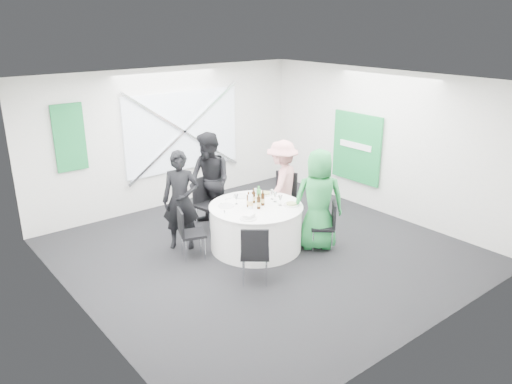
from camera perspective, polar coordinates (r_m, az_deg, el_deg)
floor at (r=8.39m, az=0.86°, el=-6.81°), size 6.00×6.00×0.00m
ceiling at (r=7.59m, az=0.97°, el=12.53°), size 6.00×6.00×0.00m
wall_back at (r=10.29m, az=-9.86°, el=6.13°), size 6.00×0.00×6.00m
wall_front at (r=6.02m, az=19.47°, el=-4.26°), size 6.00×0.00×6.00m
wall_left at (r=6.50m, az=-19.95°, el=-2.60°), size 0.00×6.00×6.00m
wall_right at (r=10.00m, az=14.34°, el=5.43°), size 0.00×6.00×6.00m
window_panel at (r=10.38m, az=-8.33°, el=6.89°), size 2.60×0.03×1.60m
window_brace_a at (r=10.34m, az=-8.22°, el=6.86°), size 2.63×0.05×1.84m
window_brace_b at (r=10.34m, az=-8.22°, el=6.86°), size 2.63×0.05×1.84m
green_banner at (r=9.41m, az=-20.53°, el=5.83°), size 0.55×0.04×1.20m
green_sign at (r=10.36m, az=11.42°, el=4.98°), size 0.05×1.20×1.40m
banquet_table at (r=8.38m, az=0.00°, el=-4.00°), size 1.56×1.56×0.76m
chair_back at (r=9.11m, az=-5.68°, el=-0.86°), size 0.50×0.51×0.97m
chair_back_left at (r=8.05m, az=-7.82°, el=-4.32°), size 0.49×0.49×0.84m
chair_back_right at (r=9.35m, az=3.20°, el=-0.23°), size 0.60×0.59×0.97m
chair_front_right at (r=8.37m, az=8.12°, el=-3.46°), size 0.53×0.53×0.83m
chair_front_left at (r=7.20m, az=-0.13°, el=-6.72°), size 0.58×0.58×0.91m
person_man_back_left at (r=8.33m, az=-8.60°, el=-0.96°), size 0.73×0.70×1.68m
person_man_back at (r=9.05m, az=-5.34°, el=1.19°), size 0.55×0.91×1.79m
person_woman_pink at (r=9.19m, az=2.99°, el=0.98°), size 1.15×0.90×1.62m
person_woman_green at (r=8.29m, az=7.17°, el=-0.90°), size 0.99×0.94×1.71m
plate_back at (r=8.66m, az=-1.71°, el=-0.47°), size 0.28×0.28×0.01m
plate_back_left at (r=8.22m, az=-3.44°, el=-1.58°), size 0.26×0.26×0.01m
plate_back_right at (r=8.76m, az=1.08°, el=-0.17°), size 0.25×0.25×0.04m
plate_front_right at (r=8.27m, az=4.07°, el=-1.40°), size 0.26×0.26×0.04m
plate_front_left at (r=7.70m, az=-0.91°, el=-3.03°), size 0.26×0.26×0.01m
napkin at (r=7.72m, az=-0.77°, el=-2.73°), size 0.21×0.18×0.05m
beer_bottle_a at (r=8.16m, az=-0.86°, el=-1.05°), size 0.06×0.06×0.26m
beer_bottle_b at (r=8.33m, az=-0.28°, el=-0.60°), size 0.06×0.06×0.26m
beer_bottle_c at (r=8.22m, az=0.78°, el=-0.86°), size 0.06×0.06×0.26m
beer_bottle_d at (r=8.07m, az=0.31°, el=-1.26°), size 0.06×0.06×0.26m
green_water_bottle at (r=8.32m, az=0.31°, el=-0.48°), size 0.08×0.08×0.30m
clear_water_bottle at (r=8.08m, az=-0.62°, el=-1.13°), size 0.08×0.08×0.29m
wine_glass_a at (r=8.54m, az=-0.09°, el=0.10°), size 0.07×0.07×0.17m
wine_glass_b at (r=8.27m, az=-2.28°, el=-0.56°), size 0.07×0.07×0.17m
wine_glass_c at (r=8.23m, az=2.80°, el=-0.69°), size 0.07×0.07×0.17m
wine_glass_d at (r=8.49m, az=1.85°, el=-0.04°), size 0.07×0.07×0.17m
wine_glass_e at (r=8.37m, az=2.20°, el=-0.32°), size 0.07×0.07×0.17m
fork_a at (r=8.64m, az=2.54°, el=-0.54°), size 0.08×0.14×0.01m
knife_a at (r=8.77m, az=0.28°, el=-0.22°), size 0.09×0.14×0.01m
fork_b at (r=8.75m, az=-1.07°, el=-0.27°), size 0.15×0.03×0.01m
knife_b at (r=8.56m, az=-3.16°, el=-0.77°), size 0.15×0.02×0.01m
fork_c at (r=8.30m, az=-3.96°, el=-1.42°), size 0.08×0.14×0.01m
knife_c at (r=7.99m, az=-3.62°, el=-2.27°), size 0.08×0.14×0.01m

